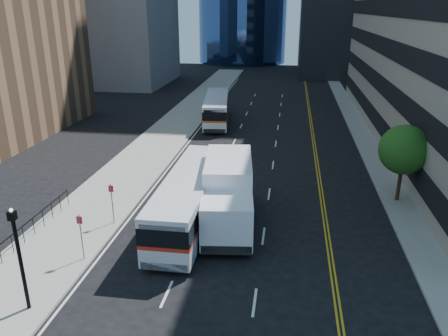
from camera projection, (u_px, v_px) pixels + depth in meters
name	position (u px, v px, depth m)	size (l,w,h in m)	color
ground	(251.00, 254.00, 23.02)	(160.00, 160.00, 0.00)	black
sidewalk_west	(176.00, 125.00, 47.64)	(5.00, 90.00, 0.15)	gray
sidewalk_east	(361.00, 132.00, 44.91)	(2.00, 90.00, 0.15)	gray
street_tree	(404.00, 150.00, 27.91)	(3.20, 3.20, 5.10)	#332114
lamp_post	(19.00, 256.00, 17.77)	(0.28, 0.28, 4.56)	black
bus_front	(190.00, 197.00, 25.87)	(2.62, 11.70, 3.01)	silver
bus_rear	(217.00, 108.00, 48.66)	(3.84, 11.47, 2.90)	silver
box_truck	(228.00, 193.00, 25.50)	(3.64, 8.20, 3.79)	white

